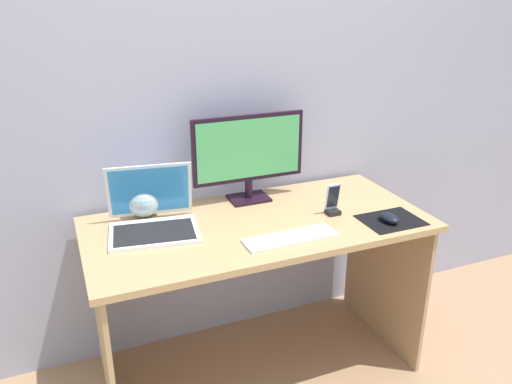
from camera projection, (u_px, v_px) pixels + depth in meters
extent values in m
plane|color=#A57F5D|center=(258.00, 366.00, 2.44)|extent=(8.00, 8.00, 0.00)
cube|color=#9FA3BF|center=(226.00, 89.00, 2.30)|extent=(6.00, 0.04, 2.50)
cube|color=tan|center=(258.00, 225.00, 2.16)|extent=(1.43, 0.68, 0.03)
cube|color=tan|center=(103.00, 337.00, 2.06)|extent=(0.02, 0.64, 0.73)
cube|color=tan|center=(384.00, 271.00, 2.54)|extent=(0.02, 0.64, 0.73)
cube|color=black|center=(249.00, 198.00, 2.38)|extent=(0.18, 0.14, 0.01)
cylinder|color=black|center=(249.00, 189.00, 2.36)|extent=(0.04, 0.04, 0.08)
cube|color=black|center=(249.00, 148.00, 2.29)|extent=(0.52, 0.02, 0.30)
cube|color=#4CB266|center=(249.00, 149.00, 2.28)|extent=(0.49, 0.00, 0.27)
cube|color=white|center=(154.00, 233.00, 2.04)|extent=(0.38, 0.30, 0.02)
cube|color=black|center=(154.00, 232.00, 2.02)|extent=(0.34, 0.23, 0.00)
cube|color=white|center=(150.00, 190.00, 2.13)|extent=(0.35, 0.11, 0.24)
cube|color=#338CD8|center=(150.00, 190.00, 2.12)|extent=(0.32, 0.09, 0.21)
sphere|color=silver|center=(143.00, 200.00, 2.19)|extent=(0.15, 0.15, 0.15)
cube|color=white|center=(291.00, 238.00, 2.00)|extent=(0.38, 0.12, 0.01)
cube|color=black|center=(391.00, 220.00, 2.16)|extent=(0.25, 0.20, 0.00)
ellipsoid|color=black|center=(389.00, 218.00, 2.14)|extent=(0.07, 0.11, 0.04)
cube|color=black|center=(333.00, 212.00, 2.22)|extent=(0.06, 0.05, 0.02)
cube|color=white|center=(333.00, 196.00, 2.20)|extent=(0.06, 0.03, 0.12)
cube|color=#1E2333|center=(333.00, 197.00, 2.20)|extent=(0.05, 0.02, 0.10)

